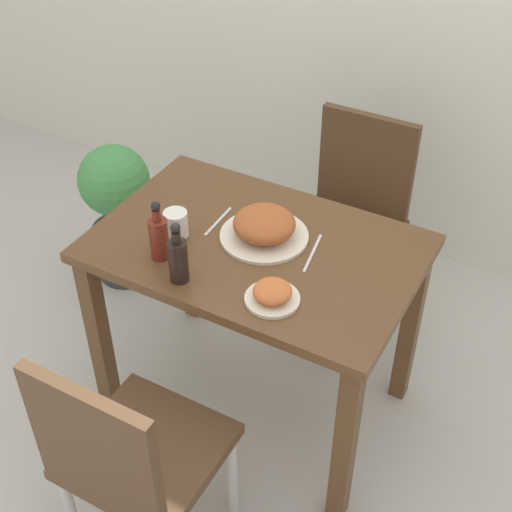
# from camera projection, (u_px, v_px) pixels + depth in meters

# --- Properties ---
(ground_plane) EXTENTS (16.00, 16.00, 0.00)m
(ground_plane) POSITION_uv_depth(u_px,v_px,m) (256.00, 397.00, 2.79)
(ground_plane) COLOR #B7B2A8
(dining_table) EXTENTS (1.05, 0.69, 0.76)m
(dining_table) POSITION_uv_depth(u_px,v_px,m) (256.00, 274.00, 2.39)
(dining_table) COLOR brown
(dining_table) RESTS_ON ground_plane
(chair_near) EXTENTS (0.42, 0.42, 0.88)m
(chair_near) POSITION_uv_depth(u_px,v_px,m) (128.00, 456.00, 2.00)
(chair_near) COLOR #4C331E
(chair_near) RESTS_ON ground_plane
(chair_far) EXTENTS (0.42, 0.42, 0.88)m
(chair_far) POSITION_uv_depth(u_px,v_px,m) (352.00, 212.00, 2.91)
(chair_far) COLOR #4C331E
(chair_far) RESTS_ON ground_plane
(food_plate) EXTENTS (0.29, 0.29, 0.10)m
(food_plate) POSITION_uv_depth(u_px,v_px,m) (264.00, 226.00, 2.31)
(food_plate) COLOR beige
(food_plate) RESTS_ON dining_table
(side_plate) EXTENTS (0.17, 0.17, 0.06)m
(side_plate) POSITION_uv_depth(u_px,v_px,m) (272.00, 294.00, 2.08)
(side_plate) COLOR beige
(side_plate) RESTS_ON dining_table
(drink_cup) EXTENTS (0.08, 0.08, 0.09)m
(drink_cup) POSITION_uv_depth(u_px,v_px,m) (176.00, 224.00, 2.32)
(drink_cup) COLOR silver
(drink_cup) RESTS_ON dining_table
(sauce_bottle) EXTENTS (0.06, 0.06, 0.21)m
(sauce_bottle) POSITION_uv_depth(u_px,v_px,m) (178.00, 258.00, 2.13)
(sauce_bottle) COLOR black
(sauce_bottle) RESTS_ON dining_table
(condiment_bottle) EXTENTS (0.06, 0.06, 0.21)m
(condiment_bottle) POSITION_uv_depth(u_px,v_px,m) (159.00, 236.00, 2.21)
(condiment_bottle) COLOR maroon
(condiment_bottle) RESTS_ON dining_table
(fork_utensil) EXTENTS (0.01, 0.18, 0.00)m
(fork_utensil) POSITION_uv_depth(u_px,v_px,m) (218.00, 221.00, 2.40)
(fork_utensil) COLOR silver
(fork_utensil) RESTS_ON dining_table
(spoon_utensil) EXTENTS (0.04, 0.20, 0.00)m
(spoon_utensil) POSITION_uv_depth(u_px,v_px,m) (313.00, 253.00, 2.27)
(spoon_utensil) COLOR silver
(spoon_utensil) RESTS_ON dining_table
(potted_plant_left) EXTENTS (0.31, 0.31, 0.67)m
(potted_plant_left) POSITION_uv_depth(u_px,v_px,m) (118.00, 208.00, 3.15)
(potted_plant_left) COLOR #333333
(potted_plant_left) RESTS_ON ground_plane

